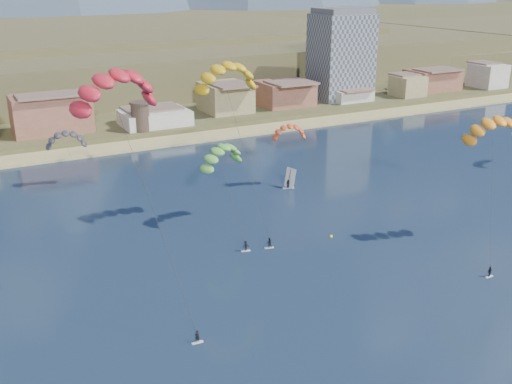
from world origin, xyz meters
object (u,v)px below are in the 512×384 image
(apartment_tower, at_px, (341,55))
(watchtower, at_px, (140,116))
(windsurfer, at_px, (289,182))
(kitesurfer_yellow, at_px, (227,73))
(kitesurfer_green, at_px, (222,153))
(kitesurfer_orange, at_px, (495,125))
(kitesurfer_red, at_px, (115,83))
(buoy, at_px, (331,236))

(apartment_tower, relative_size, watchtower, 3.72)
(apartment_tower, xyz_separation_m, windsurfer, (-64.34, -72.55, -16.38))
(kitesurfer_yellow, bearing_deg, kitesurfer_green, -168.41)
(watchtower, relative_size, windsurfer, 1.90)
(apartment_tower, relative_size, kitesurfer_green, 1.69)
(apartment_tower, height_order, kitesurfer_orange, apartment_tower)
(kitesurfer_red, bearing_deg, watchtower, 71.65)
(kitesurfer_red, relative_size, buoy, 60.29)
(watchtower, xyz_separation_m, kitesurfer_orange, (31.89, -98.85, 14.83))
(kitesurfer_yellow, relative_size, windsurfer, 7.23)
(kitesurfer_yellow, bearing_deg, watchtower, 86.39)
(kitesurfer_orange, height_order, kitesurfer_green, kitesurfer_orange)
(watchtower, relative_size, kitesurfer_red, 0.24)
(watchtower, bearing_deg, kitesurfer_orange, -72.12)
(kitesurfer_green, bearing_deg, kitesurfer_red, -137.33)
(windsurfer, bearing_deg, kitesurfer_red, -143.52)
(kitesurfer_yellow, distance_m, kitesurfer_orange, 47.23)
(kitesurfer_yellow, relative_size, kitesurfer_orange, 1.28)
(kitesurfer_red, height_order, kitesurfer_orange, kitesurfer_red)
(apartment_tower, distance_m, kitesurfer_green, 120.03)
(kitesurfer_orange, bearing_deg, apartment_tower, 66.91)
(kitesurfer_red, relative_size, kitesurfer_orange, 1.40)
(kitesurfer_yellow, bearing_deg, kitesurfer_red, -138.53)
(windsurfer, bearing_deg, kitesurfer_orange, -68.06)
(kitesurfer_orange, xyz_separation_m, kitesurfer_green, (-37.69, 29.00, -7.18))
(apartment_tower, bearing_deg, buoy, -125.64)
(watchtower, height_order, kitesurfer_yellow, kitesurfer_yellow)
(watchtower, bearing_deg, kitesurfer_red, -108.35)
(watchtower, relative_size, kitesurfer_green, 0.45)
(buoy, bearing_deg, kitesurfer_orange, -30.39)
(kitesurfer_yellow, relative_size, kitesurfer_green, 1.73)
(apartment_tower, bearing_deg, watchtower, -170.07)
(kitesurfer_red, distance_m, kitesurfer_green, 38.69)
(apartment_tower, height_order, windsurfer, apartment_tower)
(buoy, bearing_deg, apartment_tower, 54.36)
(kitesurfer_red, xyz_separation_m, kitesurfer_yellow, (26.44, 23.36, -3.71))
(apartment_tower, xyz_separation_m, watchtower, (-80.00, -14.00, -11.45))
(kitesurfer_red, distance_m, windsurfer, 65.58)
(watchtower, distance_m, kitesurfer_yellow, 73.18)
(apartment_tower, xyz_separation_m, kitesurfer_yellow, (-84.39, -83.56, 10.86))
(apartment_tower, distance_m, kitesurfer_red, 154.68)
(kitesurfer_red, bearing_deg, buoy, 10.88)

